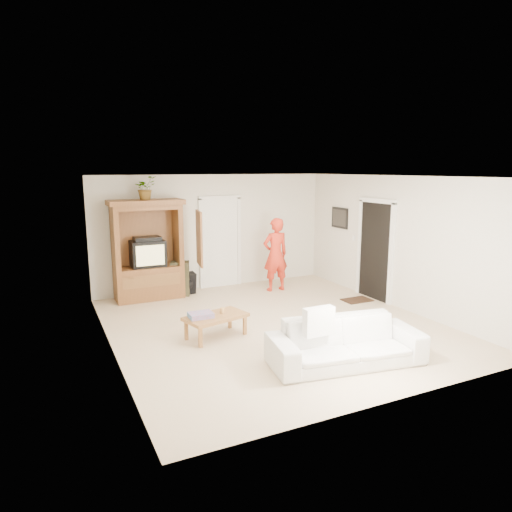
{
  "coord_description": "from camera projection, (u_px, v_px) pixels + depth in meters",
  "views": [
    {
      "loc": [
        -3.6,
        -6.83,
        2.74
      ],
      "look_at": [
        -0.06,
        0.6,
        1.15
      ],
      "focal_mm": 32.0,
      "sensor_mm": 36.0,
      "label": 1
    }
  ],
  "objects": [
    {
      "name": "coffee_table",
      "position": [
        216.0,
        318.0,
        7.45
      ],
      "size": [
        1.11,
        0.78,
        0.37
      ],
      "rotation": [
        0.0,
        0.0,
        0.25
      ],
      "color": "#A46D38",
      "rests_on": "floor"
    },
    {
      "name": "towel",
      "position": [
        201.0,
        315.0,
        7.33
      ],
      "size": [
        0.38,
        0.28,
        0.08
      ],
      "primitive_type": "cube",
      "rotation": [
        0.0,
        0.0,
        -0.01
      ],
      "color": "#C3415C",
      "rests_on": "coffee_table"
    },
    {
      "name": "candle",
      "position": [
        223.0,
        310.0,
        7.53
      ],
      "size": [
        0.08,
        0.08,
        0.1
      ],
      "primitive_type": "cylinder",
      "color": "tan",
      "rests_on": "coffee_table"
    },
    {
      "name": "wall_back",
      "position": [
        213.0,
        232.0,
        10.5
      ],
      "size": [
        5.5,
        0.0,
        5.5
      ],
      "primitive_type": "plane",
      "rotation": [
        1.57,
        0.0,
        0.0
      ],
      "color": "silver",
      "rests_on": "floor"
    },
    {
      "name": "man",
      "position": [
        275.0,
        255.0,
        10.25
      ],
      "size": [
        0.6,
        0.4,
        1.66
      ],
      "primitive_type": "imported",
      "rotation": [
        0.0,
        0.0,
        3.14
      ],
      "color": "red",
      "rests_on": "floor"
    },
    {
      "name": "floor",
      "position": [
        273.0,
        325.0,
        8.09
      ],
      "size": [
        6.0,
        6.0,
        0.0
      ],
      "primitive_type": "plane",
      "color": "tan",
      "rests_on": "ground"
    },
    {
      "name": "armoire",
      "position": [
        149.0,
        256.0,
        9.61
      ],
      "size": [
        1.82,
        1.14,
        2.1
      ],
      "color": "brown",
      "rests_on": "floor"
    },
    {
      "name": "framed_picture",
      "position": [
        340.0,
        218.0,
        10.62
      ],
      "size": [
        0.03,
        0.6,
        0.48
      ],
      "primitive_type": "cube",
      "color": "black",
      "rests_on": "wall_right"
    },
    {
      "name": "backpack_olive",
      "position": [
        180.0,
        279.0,
        9.93
      ],
      "size": [
        0.47,
        0.41,
        0.75
      ],
      "primitive_type": null,
      "rotation": [
        0.0,
        0.0,
        -0.35
      ],
      "color": "#47442B",
      "rests_on": "floor"
    },
    {
      "name": "plant",
      "position": [
        145.0,
        188.0,
        9.3
      ],
      "size": [
        0.57,
        0.55,
        0.48
      ],
      "primitive_type": "imported",
      "rotation": [
        0.0,
        0.0,
        0.55
      ],
      "color": "#4C7238",
      "rests_on": "armoire"
    },
    {
      "name": "sofa",
      "position": [
        346.0,
        342.0,
        6.45
      ],
      "size": [
        2.28,
        1.18,
        0.63
      ],
      "primitive_type": "imported",
      "rotation": [
        0.0,
        0.0,
        -0.16
      ],
      "color": "silver",
      "rests_on": "floor"
    },
    {
      "name": "doorway_right",
      "position": [
        375.0,
        251.0,
        9.58
      ],
      "size": [
        0.05,
        0.9,
        2.04
      ],
      "primitive_type": "cube",
      "color": "black",
      "rests_on": "floor"
    },
    {
      "name": "backpack_black",
      "position": [
        186.0,
        284.0,
        10.04
      ],
      "size": [
        0.4,
        0.26,
        0.46
      ],
      "primitive_type": null,
      "rotation": [
        0.0,
        0.0,
        0.1
      ],
      "color": "black",
      "rests_on": "floor"
    },
    {
      "name": "door_back",
      "position": [
        220.0,
        243.0,
        10.59
      ],
      "size": [
        0.85,
        0.05,
        2.04
      ],
      "primitive_type": "cube",
      "color": "white",
      "rests_on": "floor"
    },
    {
      "name": "doormat",
      "position": [
        357.0,
        300.0,
        9.59
      ],
      "size": [
        0.6,
        0.4,
        0.02
      ],
      "primitive_type": "cube",
      "color": "#382316",
      "rests_on": "floor"
    },
    {
      "name": "wall_left",
      "position": [
        108.0,
        268.0,
        6.68
      ],
      "size": [
        0.0,
        6.0,
        6.0
      ],
      "primitive_type": "plane",
      "rotation": [
        1.57,
        0.0,
        1.57
      ],
      "color": "silver",
      "rests_on": "floor"
    },
    {
      "name": "wall_right",
      "position": [
        397.0,
        242.0,
        9.01
      ],
      "size": [
        0.0,
        6.0,
        6.0
      ],
      "primitive_type": "plane",
      "rotation": [
        1.57,
        0.0,
        -1.57
      ],
      "color": "silver",
      "rests_on": "floor"
    },
    {
      "name": "ceiling",
      "position": [
        275.0,
        177.0,
        7.6
      ],
      "size": [
        6.0,
        6.0,
        0.0
      ],
      "primitive_type": "plane",
      "rotation": [
        3.14,
        0.0,
        0.0
      ],
      "color": "white",
      "rests_on": "floor"
    },
    {
      "name": "wall_front",
      "position": [
        397.0,
        297.0,
        5.18
      ],
      "size": [
        5.5,
        0.0,
        5.5
      ],
      "primitive_type": "plane",
      "rotation": [
        -1.57,
        0.0,
        0.0
      ],
      "color": "silver",
      "rests_on": "floor"
    }
  ]
}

